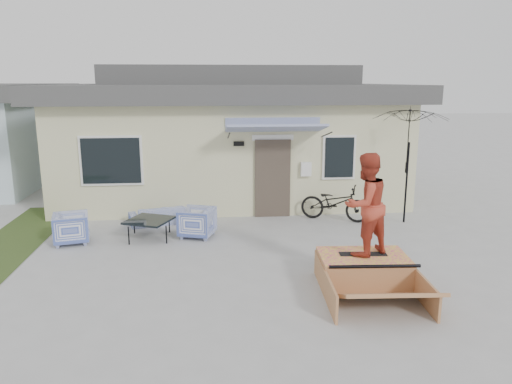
{
  "coord_description": "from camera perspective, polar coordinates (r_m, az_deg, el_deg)",
  "views": [
    {
      "loc": [
        -0.66,
        -8.32,
        3.62
      ],
      "look_at": [
        0.3,
        1.8,
        1.3
      ],
      "focal_mm": 34.37,
      "sensor_mm": 36.0,
      "label": 1
    }
  ],
  "objects": [
    {
      "name": "ground",
      "position": [
        9.1,
        -0.83,
        -10.59
      ],
      "size": [
        90.0,
        90.0,
        0.0
      ],
      "primitive_type": "plane",
      "color": "#9F9F9F",
      "rests_on": "ground"
    },
    {
      "name": "house",
      "position": [
        16.41,
        -3.11,
        6.97
      ],
      "size": [
        10.8,
        8.49,
        4.1
      ],
      "color": "beige",
      "rests_on": "ground"
    },
    {
      "name": "loveseat",
      "position": [
        12.9,
        -11.09,
        -2.29
      ],
      "size": [
        1.62,
        0.87,
        0.61
      ],
      "primitive_type": "imported",
      "rotation": [
        0.0,
        0.0,
        3.43
      ],
      "color": "#384DA4",
      "rests_on": "ground"
    },
    {
      "name": "armchair_left",
      "position": [
        11.88,
        -20.69,
        -3.8
      ],
      "size": [
        0.85,
        0.89,
        0.77
      ],
      "primitive_type": "imported",
      "rotation": [
        0.0,
        0.0,
        1.8
      ],
      "color": "#384DA4",
      "rests_on": "ground"
    },
    {
      "name": "armchair_right",
      "position": [
        11.64,
        -6.91,
        -3.36
      ],
      "size": [
        0.9,
        0.93,
        0.78
      ],
      "primitive_type": "imported",
      "rotation": [
        0.0,
        0.0,
        -1.88
      ],
      "color": "#384DA4",
      "rests_on": "ground"
    },
    {
      "name": "coffee_table",
      "position": [
        11.76,
        -12.27,
        -4.2
      ],
      "size": [
        1.23,
        1.23,
        0.46
      ],
      "primitive_type": "cube",
      "rotation": [
        0.0,
        0.0,
        -0.41
      ],
      "color": "black",
      "rests_on": "ground"
    },
    {
      "name": "bicycle",
      "position": [
        13.03,
        9.16,
        -0.8
      ],
      "size": [
        1.91,
        1.34,
        1.16
      ],
      "primitive_type": "imported",
      "rotation": [
        0.0,
        0.0,
        1.13
      ],
      "color": "black",
      "rests_on": "ground"
    },
    {
      "name": "patio_umbrella",
      "position": [
        13.05,
        17.3,
        4.03
      ],
      "size": [
        2.17,
        2.06,
        2.2
      ],
      "color": "black",
      "rests_on": "ground"
    },
    {
      "name": "skate_ramp",
      "position": [
        9.23,
        12.34,
        -8.79
      ],
      "size": [
        1.69,
        2.19,
        0.52
      ],
      "primitive_type": null,
      "rotation": [
        0.0,
        0.0,
        -0.06
      ],
      "color": "#A46C42",
      "rests_on": "ground"
    },
    {
      "name": "skateboard",
      "position": [
        9.18,
        12.34,
        -6.99
      ],
      "size": [
        0.87,
        0.28,
        0.05
      ],
      "primitive_type": "cube",
      "rotation": [
        0.0,
        0.0,
        -0.08
      ],
      "color": "black",
      "rests_on": "skate_ramp"
    },
    {
      "name": "skater",
      "position": [
        8.9,
        12.64,
        -1.21
      ],
      "size": [
        1.13,
        1.04,
        1.85
      ],
      "primitive_type": "imported",
      "rotation": [
        0.0,
        0.0,
        3.62
      ],
      "color": "#B53D2A",
      "rests_on": "skateboard"
    }
  ]
}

